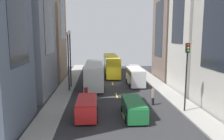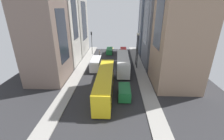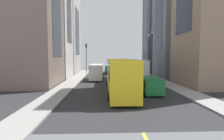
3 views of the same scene
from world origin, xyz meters
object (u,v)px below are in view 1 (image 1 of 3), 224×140
delivery_van_white (135,75)px  city_bus_white (94,72)px  streetcar_yellow (111,63)px  car_green_2 (134,107)px  traffic_light_near_corner (187,65)px  pedestrian_walking_far (86,95)px  car_green_0 (95,68)px  pedestrian_waiting_curb (153,96)px  car_red_1 (87,106)px

delivery_van_white → city_bus_white: bearing=177.4°
delivery_van_white → streetcar_yellow: bearing=106.0°
delivery_van_white → car_green_2: delivery_van_white is taller
car_green_2 → traffic_light_near_corner: 6.44m
streetcar_yellow → pedestrian_walking_far: size_ratio=6.36×
car_green_0 → pedestrian_walking_far: size_ratio=1.89×
streetcar_yellow → pedestrian_waiting_curb: bearing=-80.8°
city_bus_white → car_green_0: (0.04, 11.29, -1.01)m
car_red_1 → traffic_light_near_corner: 10.13m
car_green_0 → car_red_1: (-0.57, -24.29, 0.02)m
streetcar_yellow → car_red_1: size_ratio=3.03×
city_bus_white → streetcar_yellow: size_ratio=0.81×
car_green_2 → pedestrian_walking_far: 5.85m
car_red_1 → delivery_van_white: bearing=62.3°
streetcar_yellow → car_green_2: (0.54, -23.30, -1.19)m
car_red_1 → car_green_2: 4.27m
city_bus_white → car_red_1: bearing=-92.4°
streetcar_yellow → city_bus_white: bearing=-107.6°
streetcar_yellow → pedestrian_walking_far: streetcar_yellow is taller
city_bus_white → streetcar_yellow: 10.51m
pedestrian_waiting_curb → traffic_light_near_corner: traffic_light_near_corner is taller
car_green_0 → pedestrian_waiting_curb: 22.12m
car_green_0 → car_red_1: car_red_1 is taller
streetcar_yellow → car_green_2: bearing=-88.7°
car_red_1 → streetcar_yellow: bearing=80.8°
car_green_0 → pedestrian_waiting_curb: size_ratio=2.08×
car_green_0 → delivery_van_white: bearing=-62.2°
city_bus_white → pedestrian_walking_far: (-0.77, -9.55, -0.86)m
delivery_van_white → traffic_light_near_corner: bearing=-77.2°
delivery_van_white → traffic_light_near_corner: traffic_light_near_corner is taller
city_bus_white → delivery_van_white: (6.14, -0.28, -0.49)m
car_green_2 → car_green_0: bearing=98.5°
pedestrian_waiting_curb → traffic_light_near_corner: (2.50, -2.48, 3.61)m
car_green_0 → car_green_2: (3.69, -24.58, -0.06)m
streetcar_yellow → delivery_van_white: streetcar_yellow is taller
delivery_van_white → pedestrian_waiting_curb: 9.63m
streetcar_yellow → car_green_2: 23.34m
pedestrian_waiting_curb → delivery_van_white: bearing=84.3°
city_bus_white → car_green_0: city_bus_white is taller
delivery_van_white → car_green_2: bearing=-100.5°
streetcar_yellow → car_green_2: size_ratio=2.88×
traffic_light_near_corner → streetcar_yellow: bearing=104.3°
city_bus_white → delivery_van_white: size_ratio=1.98×
city_bus_white → traffic_light_near_corner: size_ratio=1.70×
car_green_2 → pedestrian_waiting_curb: (2.68, 3.40, 0.10)m
city_bus_white → traffic_light_near_corner: (8.90, -12.38, 2.65)m
car_green_0 → pedestrian_walking_far: pedestrian_walking_far is taller
car_green_2 → pedestrian_walking_far: pedestrian_walking_far is taller
pedestrian_walking_far → car_green_0: bearing=-24.3°
city_bus_white → pedestrian_waiting_curb: city_bus_white is taller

